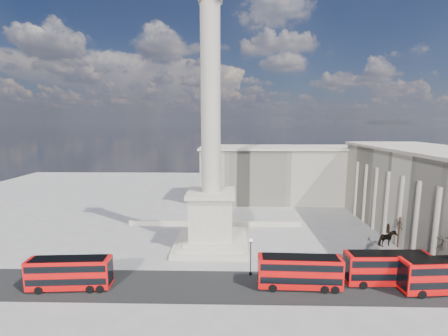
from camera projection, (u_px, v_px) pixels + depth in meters
name	position (u px, v px, depth m)	size (l,w,h in m)	color
ground	(210.00, 256.00, 53.80)	(180.00, 180.00, 0.00)	#989490
asphalt_road	(239.00, 286.00, 43.81)	(120.00, 9.00, 0.01)	black
nelsons_column	(211.00, 180.00, 56.80)	(14.00, 14.00, 49.85)	beige
balustrade_wall	(215.00, 223.00, 69.53)	(40.00, 0.60, 1.10)	#C0B29F
building_east	(432.00, 194.00, 61.30)	(19.00, 46.00, 18.60)	beige
building_northeast	(284.00, 174.00, 91.65)	(51.00, 17.00, 16.60)	beige
red_bus_a	(70.00, 273.00, 42.85)	(11.70, 3.42, 4.68)	red
red_bus_b	(300.00, 272.00, 43.06)	(11.95, 3.11, 4.82)	red
red_bus_c	(388.00, 268.00, 44.04)	(12.19, 3.14, 4.92)	red
red_bus_d	(445.00, 275.00, 41.88)	(12.49, 3.68, 5.00)	red
victorian_lamp	(251.00, 254.00, 46.59)	(0.52, 0.52, 6.03)	black
equestrian_statue	(386.00, 255.00, 48.04)	(3.79, 2.85, 7.96)	#C0B29F
bare_tree_near	(446.00, 240.00, 45.16)	(1.80, 1.80, 7.88)	#332319
bare_tree_mid	(400.00, 223.00, 56.48)	(1.70, 1.70, 6.45)	#332319
bare_tree_far	(390.00, 201.00, 67.30)	(1.97, 1.97, 8.06)	#332319
pedestrian_walking	(291.00, 270.00, 46.96)	(0.60, 0.39, 1.64)	#242228
pedestrian_standing	(408.00, 271.00, 46.56)	(0.86, 0.67, 1.77)	#242228
pedestrian_crossing	(296.00, 262.00, 49.80)	(1.01, 0.42, 1.72)	#242228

